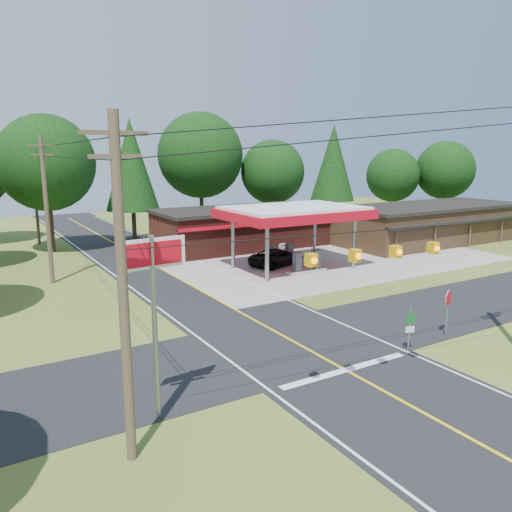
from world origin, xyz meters
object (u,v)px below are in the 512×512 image
big_stop_sign (153,286)px  sedan_car (274,242)px  octagonal_stop_sign (448,302)px  suv_car (277,257)px  gas_canopy (294,215)px

big_stop_sign → sedan_car: bearing=49.7°
sedan_car → octagonal_stop_sign: 24.65m
sedan_car → octagonal_stop_sign: bearing=-110.0°
suv_car → octagonal_stop_sign: 17.61m
sedan_car → big_stop_sign: bearing=-137.5°
sedan_car → octagonal_stop_sign: size_ratio=1.57×
gas_canopy → octagonal_stop_sign: gas_canopy is taller
octagonal_stop_sign → sedan_car: bearing=77.2°
suv_car → big_stop_sign: 24.49m
gas_canopy → sedan_car: 9.45m
big_stop_sign → octagonal_stop_sign: (15.00, 0.14, -2.91)m
big_stop_sign → gas_canopy: bearing=43.5°
gas_canopy → octagonal_stop_sign: size_ratio=4.53×
gas_canopy → big_stop_sign: bearing=-136.5°
suv_car → big_stop_sign: size_ratio=0.78×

